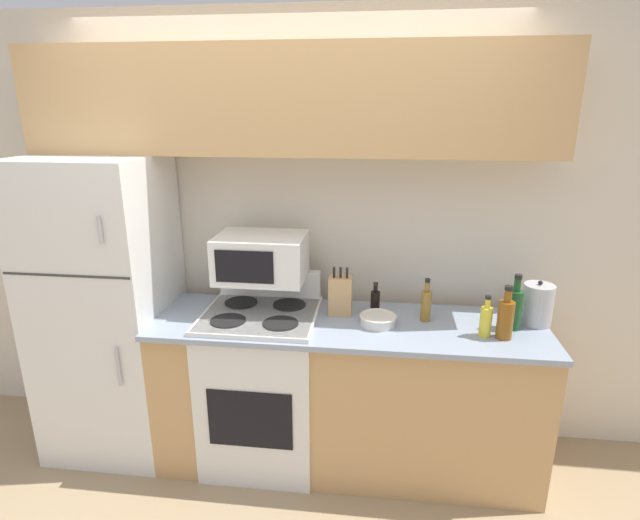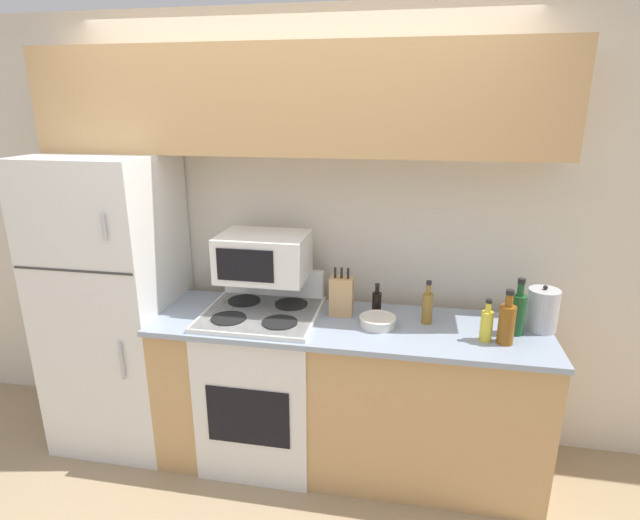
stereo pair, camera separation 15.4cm
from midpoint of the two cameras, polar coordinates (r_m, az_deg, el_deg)
ground_plane at (r=3.05m, az=-3.57°, el=-24.48°), size 12.00×12.00×0.00m
wall_back at (r=3.05m, az=-0.85°, el=2.94°), size 8.00×0.05×2.55m
lower_cabinets at (r=2.96m, az=4.61°, el=-15.00°), size 2.12×0.62×0.90m
refrigerator at (r=3.23m, az=-21.07°, el=-4.69°), size 0.71×0.68×1.77m
upper_cabinets at (r=2.76m, az=-1.74°, el=17.72°), size 2.83×0.33×0.56m
stove at (r=3.01m, az=-4.94°, el=-13.76°), size 0.63×0.61×1.09m
microwave at (r=2.80m, az=-4.91°, el=0.42°), size 0.49×0.37×0.25m
knife_block at (r=2.78m, az=4.06°, el=-4.14°), size 0.13×0.09×0.28m
bowl at (r=2.69m, az=8.26°, el=-6.93°), size 0.20×0.20×0.06m
bottle_soy_sauce at (r=2.83m, az=8.06°, el=-4.81°), size 0.05×0.05×0.18m
bottle_wine_green at (r=2.77m, az=23.17°, el=-5.55°), size 0.08×0.08×0.30m
bottle_cooking_spray at (r=2.65m, az=20.10°, el=-6.97°), size 0.06×0.06×0.22m
bottle_whiskey at (r=2.64m, az=22.14°, el=-6.67°), size 0.08×0.08×0.28m
bottle_vinegar at (r=2.75m, az=13.75°, el=-5.23°), size 0.06×0.06×0.24m
kettle at (r=2.87m, az=25.49°, el=-5.17°), size 0.16×0.16×0.25m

